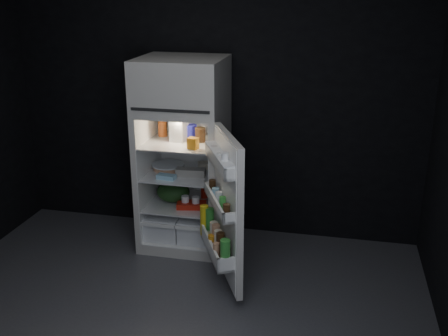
% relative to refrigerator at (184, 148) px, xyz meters
% --- Properties ---
extents(floor, '(4.00, 3.40, 0.00)m').
position_rel_refrigerator_xyz_m(floor, '(0.20, -1.32, -0.96)').
color(floor, '#49494E').
rests_on(floor, ground).
extents(wall_back, '(4.00, 0.00, 2.70)m').
position_rel_refrigerator_xyz_m(wall_back, '(0.20, 0.38, 0.39)').
color(wall_back, black).
rests_on(wall_back, ground).
extents(refrigerator, '(0.76, 0.71, 1.78)m').
position_rel_refrigerator_xyz_m(refrigerator, '(0.00, 0.00, 0.00)').
color(refrigerator, silver).
rests_on(refrigerator, ground).
extents(fridge_door, '(0.49, 0.73, 1.22)m').
position_rel_refrigerator_xyz_m(fridge_door, '(0.54, -0.71, -0.28)').
color(fridge_door, silver).
rests_on(fridge_door, ground).
extents(milk_jug, '(0.15, 0.15, 0.24)m').
position_rel_refrigerator_xyz_m(milk_jug, '(-0.03, -0.03, 0.19)').
color(milk_jug, white).
rests_on(milk_jug, refrigerator).
extents(mayo_jar, '(0.12, 0.12, 0.14)m').
position_rel_refrigerator_xyz_m(mayo_jar, '(0.06, 0.04, 0.14)').
color(mayo_jar, '#1E20A6').
rests_on(mayo_jar, refrigerator).
extents(jam_jar, '(0.12, 0.12, 0.13)m').
position_rel_refrigerator_xyz_m(jam_jar, '(0.16, -0.01, 0.14)').
color(jam_jar, '#301C0D').
rests_on(jam_jar, refrigerator).
extents(amber_bottle, '(0.10, 0.10, 0.22)m').
position_rel_refrigerator_xyz_m(amber_bottle, '(-0.23, 0.09, 0.18)').
color(amber_bottle, '#B44E1C').
rests_on(amber_bottle, refrigerator).
extents(small_carton, '(0.10, 0.09, 0.10)m').
position_rel_refrigerator_xyz_m(small_carton, '(0.16, -0.24, 0.12)').
color(small_carton, '#C07716').
rests_on(small_carton, refrigerator).
extents(egg_carton, '(0.28, 0.13, 0.07)m').
position_rel_refrigerator_xyz_m(egg_carton, '(0.09, -0.12, -0.19)').
color(egg_carton, gray).
rests_on(egg_carton, refrigerator).
extents(pie, '(0.28, 0.28, 0.04)m').
position_rel_refrigerator_xyz_m(pie, '(-0.16, 0.02, -0.21)').
color(pie, tan).
rests_on(pie, refrigerator).
extents(flat_package, '(0.18, 0.10, 0.04)m').
position_rel_refrigerator_xyz_m(flat_package, '(-0.10, -0.24, -0.21)').
color(flat_package, '#89BBD4').
rests_on(flat_package, refrigerator).
extents(wrapped_pkg, '(0.16, 0.15, 0.05)m').
position_rel_refrigerator_xyz_m(wrapped_pkg, '(0.17, 0.13, -0.20)').
color(wrapped_pkg, beige).
rests_on(wrapped_pkg, refrigerator).
extents(produce_bag, '(0.33, 0.29, 0.20)m').
position_rel_refrigerator_xyz_m(produce_bag, '(-0.10, -0.04, -0.43)').
color(produce_bag, '#193815').
rests_on(produce_bag, refrigerator).
extents(yogurt_tray, '(0.29, 0.19, 0.05)m').
position_rel_refrigerator_xyz_m(yogurt_tray, '(0.11, -0.15, -0.50)').
color(yogurt_tray, '#B11E0F').
rests_on(yogurt_tray, refrigerator).
extents(small_can_red, '(0.08, 0.08, 0.09)m').
position_rel_refrigerator_xyz_m(small_can_red, '(0.16, 0.11, -0.48)').
color(small_can_red, '#B11E0F').
rests_on(small_can_red, refrigerator).
extents(small_can_silver, '(0.09, 0.09, 0.09)m').
position_rel_refrigerator_xyz_m(small_can_silver, '(0.25, 0.13, -0.48)').
color(small_can_silver, '#B8B7BC').
rests_on(small_can_silver, refrigerator).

